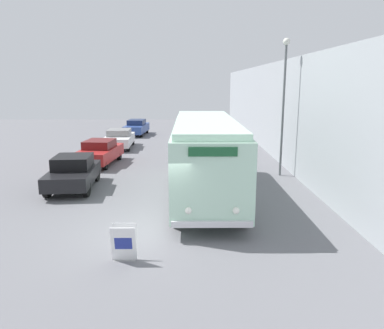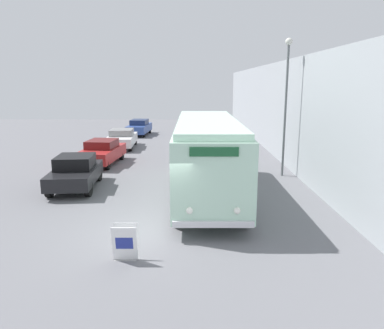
% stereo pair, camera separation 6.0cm
% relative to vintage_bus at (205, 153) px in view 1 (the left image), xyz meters
% --- Properties ---
extents(ground_plane, '(80.00, 80.00, 0.00)m').
position_rel_vintage_bus_xyz_m(ground_plane, '(-1.88, -4.44, -1.88)').
color(ground_plane, slate).
extents(building_wall_right, '(0.30, 60.00, 6.22)m').
position_rel_vintage_bus_xyz_m(building_wall_right, '(5.06, 5.56, 1.23)').
color(building_wall_right, '#9EA3A8').
rests_on(building_wall_right, ground_plane).
extents(vintage_bus, '(2.67, 10.17, 3.35)m').
position_rel_vintage_bus_xyz_m(vintage_bus, '(0.00, 0.00, 0.00)').
color(vintage_bus, black).
rests_on(vintage_bus, ground_plane).
extents(sign_board, '(0.69, 0.38, 1.02)m').
position_rel_vintage_bus_xyz_m(sign_board, '(-2.53, -6.25, -1.38)').
color(sign_board, gray).
rests_on(sign_board, ground_plane).
extents(streetlamp, '(0.36, 0.36, 7.07)m').
position_rel_vintage_bus_xyz_m(streetlamp, '(4.19, 3.57, 2.64)').
color(streetlamp, '#595E60').
rests_on(streetlamp, ground_plane).
extents(parked_car_near, '(2.24, 4.24, 1.55)m').
position_rel_vintage_bus_xyz_m(parked_car_near, '(-6.12, 1.06, -1.09)').
color(parked_car_near, black).
rests_on(parked_car_near, ground_plane).
extents(parked_car_mid, '(2.27, 4.47, 1.48)m').
position_rel_vintage_bus_xyz_m(parked_car_mid, '(-6.16, 6.48, -1.12)').
color(parked_car_mid, black).
rests_on(parked_car_mid, ground_plane).
extents(parked_car_far, '(2.10, 4.50, 1.42)m').
position_rel_vintage_bus_xyz_m(parked_car_far, '(-6.04, 12.40, -1.15)').
color(parked_car_far, black).
rests_on(parked_car_far, ground_plane).
extents(parked_car_distant, '(2.03, 4.48, 1.47)m').
position_rel_vintage_bus_xyz_m(parked_car_distant, '(-5.70, 19.68, -1.13)').
color(parked_car_distant, black).
rests_on(parked_car_distant, ground_plane).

